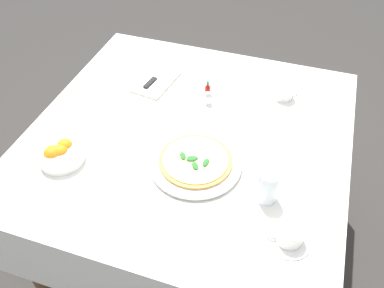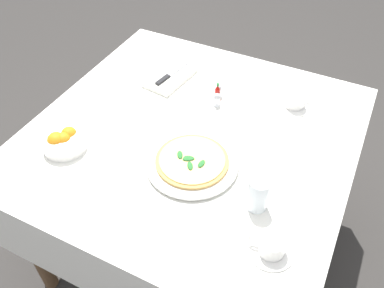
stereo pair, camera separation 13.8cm
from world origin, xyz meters
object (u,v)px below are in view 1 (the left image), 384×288
(citrus_bowl, at_px, (60,154))
(hot_sauce_bottle, at_px, (207,92))
(coffee_cup_right_edge, at_px, (284,92))
(dinner_knife, at_px, (157,77))
(pizza, at_px, (195,160))
(water_glass_far_left, at_px, (268,188))
(pizza_plate, at_px, (196,163))
(napkin_folded, at_px, (156,80))
(pepper_shaker, at_px, (208,98))
(coffee_cup_back_corner, at_px, (289,235))
(salt_shaker, at_px, (207,89))

(citrus_bowl, xyz_separation_m, hot_sauce_bottle, (0.47, -0.37, 0.01))
(coffee_cup_right_edge, relative_size, dinner_knife, 0.67)
(pizza, height_order, water_glass_far_left, water_glass_far_left)
(dinner_knife, bearing_deg, pizza_plate, -133.59)
(pizza, height_order, napkin_folded, pizza)
(napkin_folded, bearing_deg, pepper_shaker, -98.57)
(pizza, bearing_deg, coffee_cup_right_edge, -25.46)
(coffee_cup_right_edge, xyz_separation_m, hot_sauce_bottle, (-0.10, 0.28, 0.00))
(pizza, bearing_deg, coffee_cup_back_corner, -119.62)
(napkin_folded, bearing_deg, dinner_knife, -1.82)
(dinner_knife, height_order, pepper_shaker, pepper_shaker)
(hot_sauce_bottle, bearing_deg, dinner_knife, 78.69)
(coffee_cup_right_edge, relative_size, pepper_shaker, 2.31)
(napkin_folded, relative_size, citrus_bowl, 1.57)
(pizza_plate, relative_size, hot_sauce_bottle, 3.69)
(coffee_cup_back_corner, bearing_deg, napkin_folded, 47.15)
(coffee_cup_right_edge, bearing_deg, pepper_shaker, 114.78)
(water_glass_far_left, bearing_deg, coffee_cup_right_edge, 3.52)
(coffee_cup_back_corner, xyz_separation_m, salt_shaker, (0.57, 0.41, -0.00))
(pizza_plate, relative_size, coffee_cup_back_corner, 2.31)
(coffee_cup_right_edge, distance_m, dinner_knife, 0.52)
(coffee_cup_right_edge, bearing_deg, hot_sauce_bottle, 109.08)
(coffee_cup_right_edge, bearing_deg, pizza, 154.54)
(coffee_cup_back_corner, distance_m, dinner_knife, 0.87)
(coffee_cup_back_corner, relative_size, napkin_folded, 0.56)
(pizza_plate, xyz_separation_m, pepper_shaker, (0.33, 0.06, 0.01))
(dinner_knife, bearing_deg, pizza, -133.61)
(water_glass_far_left, xyz_separation_m, salt_shaker, (0.45, 0.32, -0.02))
(napkin_folded, xyz_separation_m, citrus_bowl, (-0.52, 0.13, 0.02))
(dinner_knife, distance_m, citrus_bowl, 0.54)
(napkin_folded, relative_size, pepper_shaker, 4.19)
(napkin_folded, bearing_deg, coffee_cup_back_corner, -125.00)
(napkin_folded, distance_m, hot_sauce_bottle, 0.24)
(pizza, height_order, coffee_cup_right_edge, coffee_cup_right_edge)
(pizza_plate, height_order, pizza, pizza)
(coffee_cup_back_corner, height_order, citrus_bowl, citrus_bowl)
(coffee_cup_right_edge, relative_size, salt_shaker, 2.31)
(pizza_plate, bearing_deg, water_glass_far_left, -104.12)
(pizza_plate, relative_size, water_glass_far_left, 2.71)
(coffee_cup_back_corner, xyz_separation_m, water_glass_far_left, (0.13, 0.09, 0.02))
(citrus_bowl, xyz_separation_m, pepper_shaker, (0.44, -0.38, -0.00))
(citrus_bowl, bearing_deg, pizza_plate, -74.97)
(citrus_bowl, bearing_deg, coffee_cup_right_edge, -48.80)
(citrus_bowl, distance_m, hot_sauce_bottle, 0.60)
(dinner_knife, height_order, salt_shaker, salt_shaker)
(pizza_plate, height_order, hot_sauce_bottle, hot_sauce_bottle)
(pizza_plate, relative_size, coffee_cup_right_edge, 2.36)
(pepper_shaker, bearing_deg, citrus_bowl, 139.55)
(coffee_cup_back_corner, height_order, napkin_folded, coffee_cup_back_corner)
(pepper_shaker, bearing_deg, coffee_cup_back_corner, -142.89)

